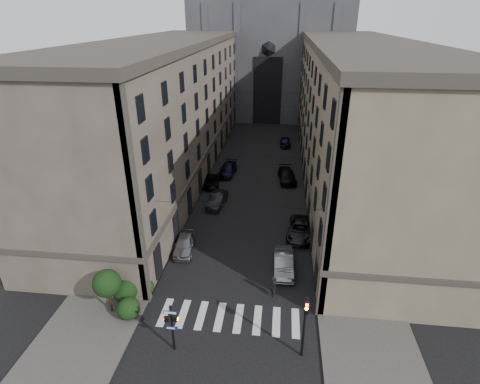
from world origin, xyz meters
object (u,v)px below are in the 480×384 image
at_px(car_left_near, 184,244).
at_px(car_right_midnear, 300,229).
at_px(car_left_far, 228,169).
at_px(car_right_near, 283,263).
at_px(traffic_light_right, 305,321).
at_px(car_left_midfar, 212,182).
at_px(pedestrian, 273,286).
at_px(car_right_midfar, 287,176).
at_px(pedestrian_signal_left, 172,325).
at_px(gothic_tower, 271,34).
at_px(car_left_midnear, 217,200).
at_px(car_right_far, 285,142).

distance_m(car_left_near, car_right_midnear, 12.52).
distance_m(car_left_far, car_right_near, 24.15).
xyz_separation_m(traffic_light_right, car_left_midfar, (-11.59, 27.97, -2.64)).
distance_m(car_left_near, pedestrian, 10.85).
distance_m(traffic_light_right, pedestrian, 6.86).
bearing_deg(car_left_near, pedestrian, -37.90).
bearing_deg(pedestrian, car_right_midfar, -26.37).
bearing_deg(car_left_midfar, pedestrian_signal_left, -91.16).
height_order(car_left_midfar, car_right_midfar, car_right_midfar).
relative_size(car_right_midnear, pedestrian, 2.84).
bearing_deg(car_left_midfar, car_left_near, -95.48).
bearing_deg(pedestrian_signal_left, gothic_tower, 87.26).
xyz_separation_m(gothic_tower, pedestrian, (3.38, -66.96, -16.79)).
distance_m(car_left_midnear, car_right_midnear, 11.83).
xyz_separation_m(car_left_far, car_right_midfar, (8.87, -1.49, 0.03)).
xyz_separation_m(car_left_near, car_right_midnear, (11.77, 4.26, -0.02)).
xyz_separation_m(car_left_near, car_left_far, (1.45, 20.51, -0.02)).
height_order(car_left_near, car_right_midfar, car_right_midfar).
xyz_separation_m(car_left_midnear, car_right_midnear, (10.17, -6.05, -0.00)).
xyz_separation_m(traffic_light_right, pedestrian, (-2.22, 6.08, -2.28)).
relative_size(car_left_near, car_right_near, 0.95).
relative_size(car_left_midfar, car_right_midfar, 0.82).
relative_size(car_left_midnear, car_right_midnear, 0.84).
relative_size(car_left_near, pedestrian, 2.37).
distance_m(pedestrian_signal_left, car_left_midfar, 28.55).
relative_size(gothic_tower, car_left_far, 10.68).
distance_m(pedestrian_signal_left, car_right_far, 47.82).
bearing_deg(car_left_midnear, car_left_midfar, 113.06).
relative_size(traffic_light_right, car_right_midnear, 0.91).
bearing_deg(car_left_far, car_left_near, -88.67).
xyz_separation_m(car_left_near, car_right_midfar, (10.32, 19.02, 0.01)).
distance_m(car_right_midfar, pedestrian, 24.81).
bearing_deg(car_left_midfar, pedestrian, -72.97).
relative_size(car_left_far, car_right_near, 1.08).
bearing_deg(car_right_midfar, gothic_tower, 88.85).
distance_m(car_right_near, car_right_far, 36.98).
height_order(car_right_near, pedestrian, pedestrian).
distance_m(car_right_midfar, car_right_far, 15.88).
bearing_deg(car_left_midnear, car_left_far, 96.79).
bearing_deg(traffic_light_right, car_right_midfar, 92.01).
distance_m(gothic_tower, car_right_far, 31.60).
bearing_deg(car_right_near, car_left_midfar, 116.92).
xyz_separation_m(car_left_midfar, car_right_midfar, (10.51, 2.90, 0.17)).
xyz_separation_m(gothic_tower, car_left_midnear, (-4.20, -50.87, -17.00)).
bearing_deg(car_right_midnear, pedestrian_signal_left, -113.19).
height_order(car_left_far, pedestrian, pedestrian).
relative_size(car_left_near, car_left_far, 0.88).
xyz_separation_m(pedestrian_signal_left, car_right_midfar, (8.03, 31.29, -1.50)).
relative_size(car_left_near, car_right_far, 1.05).
bearing_deg(pedestrian, car_left_midfar, -0.56).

